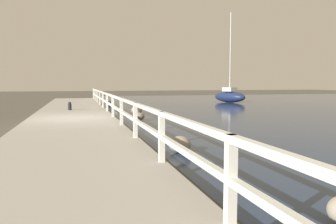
# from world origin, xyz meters

# --- Properties ---
(ground_plane) EXTENTS (120.00, 120.00, 0.00)m
(ground_plane) POSITION_xyz_m (0.00, 0.00, 0.00)
(ground_plane) COLOR #4C473D
(dock_walkway) EXTENTS (3.46, 36.00, 0.33)m
(dock_walkway) POSITION_xyz_m (0.00, 0.00, 0.16)
(dock_walkway) COLOR #9E998E
(dock_walkway) RESTS_ON ground
(railing) EXTENTS (0.10, 32.50, 0.91)m
(railing) POSITION_xyz_m (1.63, -0.00, 0.95)
(railing) COLOR silver
(railing) RESTS_ON dock_walkway
(boulder_far_strip) EXTENTS (0.56, 0.50, 0.42)m
(boulder_far_strip) POSITION_xyz_m (2.64, -6.00, 0.21)
(boulder_far_strip) COLOR gray
(boulder_far_strip) RESTS_ON ground
(boulder_mid_strip) EXTENTS (0.53, 0.47, 0.40)m
(boulder_mid_strip) POSITION_xyz_m (2.54, 11.21, 0.20)
(boulder_mid_strip) COLOR #666056
(boulder_mid_strip) RESTS_ON ground
(boulder_near_dock) EXTENTS (0.60, 0.54, 0.45)m
(boulder_near_dock) POSITION_xyz_m (3.37, 4.18, 0.23)
(boulder_near_dock) COLOR gray
(boulder_near_dock) RESTS_ON ground
(boulder_water_edge) EXTENTS (0.38, 0.34, 0.28)m
(boulder_water_edge) POSITION_xyz_m (2.67, 7.00, 0.14)
(boulder_water_edge) COLOR gray
(boulder_water_edge) RESTS_ON ground
(boulder_upstream) EXTENTS (0.51, 0.46, 0.38)m
(boulder_upstream) POSITION_xyz_m (2.95, 1.19, 0.19)
(boulder_upstream) COLOR slate
(boulder_upstream) RESTS_ON ground
(mooring_bollard) EXTENTS (0.18, 0.18, 0.43)m
(mooring_bollard) POSITION_xyz_m (-0.17, 4.09, 0.54)
(mooring_bollard) COLOR black
(mooring_bollard) RESTS_ON dock_walkway
(sailboat_navy) EXTENTS (2.48, 3.58, 7.89)m
(sailboat_navy) POSITION_xyz_m (13.35, 13.00, 0.60)
(sailboat_navy) COLOR #192347
(sailboat_navy) RESTS_ON water_surface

